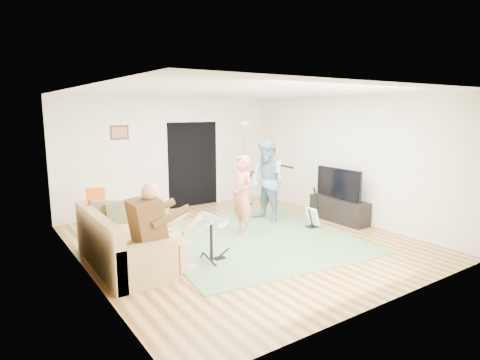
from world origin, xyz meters
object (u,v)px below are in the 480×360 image
Objects in this scene: tv_cabinet at (339,210)px; guitarist at (267,182)px; drum_kit at (211,242)px; television at (338,183)px; guitar_spare at (313,216)px; dining_chair at (97,218)px; sofa at (117,248)px; singer at (242,196)px; torchiere_lamp at (245,148)px.

guitarist is at bearing 147.19° from tv_cabinet.
drum_kit is at bearing -65.60° from guitarist.
television is (1.27, -0.85, -0.03)m from guitarist.
guitarist reaches higher than guitar_spare.
sofa is at bearing -81.78° from dining_chair.
sofa is at bearing -82.50° from singer.
guitar_spare is (2.66, 0.45, -0.09)m from drum_kit.
drum_kit is 3.54m from tv_cabinet.
torchiere_lamp is 2.39× the size of dining_chair.
dining_chair reaches higher than sofa.
drum_kit is at bearing -171.74° from tv_cabinet.
torchiere_lamp is at bearing 146.20° from singer.
television is at bearing -10.16° from dining_chair.
television is (0.79, 0.06, 0.61)m from guitar_spare.
tv_cabinet is (4.80, -0.14, -0.04)m from sofa.
guitar_spare is 0.84m from tv_cabinet.
television reaches higher than guitar_spare.
drum_kit is at bearing -26.64° from sofa.
television is (4.75, -0.14, 0.56)m from sofa.
singer is at bearing -21.69° from dining_chair.
drum_kit is 0.53× the size of tv_cabinet.
drum_kit is 2.63m from guitarist.
torchiere_lamp is (1.46, 2.02, 0.67)m from singer.
singer is 1.84× the size of guitar_spare.
sofa is at bearing 178.29° from television.
singer reaches higher than dining_chair.
singer reaches higher than drum_kit.
guitar_spare is 1.00m from television.
guitarist is (2.18, 1.36, 0.55)m from drum_kit.
dining_chair is (-3.29, 1.19, -0.57)m from guitarist.
sofa is at bearing 153.36° from drum_kit.
dining_chair is at bearing -123.59° from singer.
singer is at bearing 170.37° from television.
sofa is 3.60m from guitarist.
drum_kit is 0.89× the size of guitar_spare.
singer is 1.31× the size of television.
torchiere_lamp is (0.01, 2.45, 1.21)m from guitar_spare.
singer is 1.09m from guitarist.
guitarist is 3.54m from dining_chair.
television is at bearing 3.99° from guitar_spare.
sofa is at bearing -150.32° from torchiere_lamp.
sofa is 1.82× the size of television.
drum_kit is at bearing -52.59° from dining_chair.
sofa is at bearing -85.98° from guitarist.
torchiere_lamp reaches higher than sofa.
singer reaches higher than tv_cabinet.
tv_cabinet is at bearing 3.75° from guitar_spare.
guitar_spare is at bearing 20.31° from guitarist.
drum_kit is 2.78m from dining_chair.
singer is 2.88m from dining_chair.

